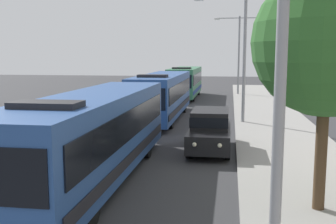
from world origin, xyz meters
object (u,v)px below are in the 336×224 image
bus_middle (185,81)px  roadside_tree (327,43)px  streetlamp_mid (245,44)px  white_suv (210,129)px  bus_second_in_line (163,94)px  streetlamp_far (239,47)px  bus_lead (95,133)px  streetlamp_near (284,1)px

bus_middle → roadside_tree: size_ratio=1.65×
bus_middle → streetlamp_mid: streetlamp_mid is taller
white_suv → bus_middle: bearing=99.1°
bus_second_in_line → streetlamp_far: (5.40, 17.69, 3.52)m
white_suv → streetlamp_mid: 8.84m
bus_lead → streetlamp_mid: (5.40, 12.74, 3.37)m
streetlamp_near → streetlamp_far: size_ratio=1.01×
white_suv → roadside_tree: (3.35, -6.99, 3.65)m
white_suv → streetlamp_near: streetlamp_near is taller
bus_second_in_line → streetlamp_far: size_ratio=1.43×
bus_middle → white_suv: bus_middle is taller
bus_lead → bus_second_in_line: size_ratio=1.03×
bus_middle → streetlamp_mid: bearing=-70.6°
bus_middle → streetlamp_far: (5.40, 3.60, 3.52)m
bus_second_in_line → white_suv: 9.71m
bus_middle → streetlamp_far: 7.38m
streetlamp_far → streetlamp_mid: bearing=-90.0°
streetlamp_near → streetlamp_mid: 18.97m
bus_second_in_line → bus_middle: 14.09m
bus_middle → streetlamp_mid: size_ratio=1.36×
streetlamp_far → white_suv: bearing=-93.7°
bus_lead → bus_middle: (-0.00, 28.11, -0.00)m
bus_middle → streetlamp_mid: (5.40, -15.37, 3.37)m
bus_lead → white_suv: bearing=53.8°
bus_lead → white_suv: (3.70, 5.06, -0.66)m
bus_second_in_line → streetlamp_mid: (5.40, -1.28, 3.37)m
bus_lead → white_suv: 6.30m
bus_second_in_line → streetlamp_mid: streetlamp_mid is taller
bus_lead → roadside_tree: size_ratio=1.88×
bus_lead → bus_second_in_line: bearing=90.0°
streetlamp_mid → bus_middle: bearing=109.4°
bus_second_in_line → streetlamp_far: 18.83m
streetlamp_near → bus_second_in_line: bearing=104.9°
roadside_tree → bus_lead: bearing=164.7°
streetlamp_mid → streetlamp_far: 18.97m
bus_middle → roadside_tree: roadside_tree is taller
white_suv → streetlamp_mid: (1.70, 7.68, 4.03)m
white_suv → streetlamp_far: streetlamp_far is taller
bus_lead → bus_second_in_line: 14.02m
bus_middle → streetlamp_far: bearing=33.7°
bus_middle → white_suv: size_ratio=2.31×
bus_second_in_line → bus_middle: same height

